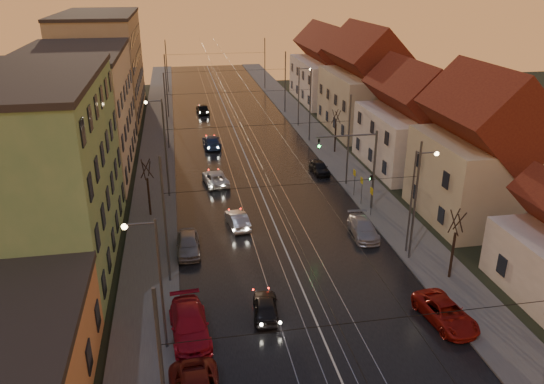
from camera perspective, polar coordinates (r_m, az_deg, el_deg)
ground at (r=30.64m, az=6.19°, el=-16.87°), size 160.00×160.00×0.00m
road at (r=65.93m, az=-3.50°, el=5.34°), size 16.00×120.00×0.04m
sidewalk_left at (r=65.56m, az=-12.23°, el=4.81°), size 4.00×120.00×0.15m
sidewalk_right at (r=67.76m, az=4.97°, el=5.82°), size 4.00×120.00×0.15m
tram_rail_0 at (r=65.71m, az=-5.41°, el=5.25°), size 0.06×120.00×0.03m
tram_rail_1 at (r=65.84m, az=-4.17°, el=5.33°), size 0.06×120.00×0.03m
tram_rail_2 at (r=66.01m, az=-2.83°, el=5.40°), size 0.06×120.00×0.03m
tram_rail_3 at (r=66.20m, az=-1.60°, el=5.47°), size 0.06×120.00×0.03m
apartment_left_1 at (r=40.10m, az=-24.40°, el=1.68°), size 10.00×18.00×13.00m
apartment_left_2 at (r=59.04m, az=-20.16°, el=8.00°), size 10.00×20.00×12.00m
apartment_left_3 at (r=82.18m, az=-17.76°, el=12.75°), size 10.00×24.00×14.00m
house_right_1 at (r=46.89m, az=21.56°, el=3.59°), size 8.67×10.20×10.80m
house_right_2 at (r=58.04m, az=14.96°, el=6.99°), size 9.18×12.24×9.20m
house_right_3 at (r=71.27m, az=10.03°, el=11.13°), size 9.18×14.28×11.50m
house_right_4 at (r=88.24m, az=5.98°, el=12.98°), size 9.18×16.32×10.00m
catenary_pole_l_1 at (r=34.94m, az=-11.43°, el=-3.19°), size 0.16×0.16×9.00m
catenary_pole_r_1 at (r=38.38m, az=15.12°, el=-1.14°), size 0.16×0.16×9.00m
catenary_pole_l_2 at (r=48.93m, az=-11.35°, el=4.32°), size 0.16×0.16×9.00m
catenary_pole_r_2 at (r=51.44m, az=8.22°, el=5.42°), size 0.16×0.16×9.00m
catenary_pole_l_3 at (r=63.38m, az=-11.30°, el=8.45°), size 0.16×0.16×9.00m
catenary_pole_r_3 at (r=65.34m, az=4.12°, el=9.23°), size 0.16×0.16×9.00m
catenary_pole_l_4 at (r=78.04m, az=-11.27°, el=11.03°), size 0.16×0.16×9.00m
catenary_pole_r_4 at (r=79.64m, az=1.43°, el=11.67°), size 0.16×0.16×9.00m
catenary_pole_l_5 at (r=95.77m, az=-11.25°, el=13.09°), size 0.16×0.16×9.00m
catenary_pole_r_5 at (r=97.08m, az=-0.77°, el=13.62°), size 0.16×0.16×9.00m
street_lamp_0 at (r=28.59m, az=-12.57°, el=-8.54°), size 1.75×0.32×8.00m
street_lamp_1 at (r=39.27m, az=15.25°, el=-0.00°), size 1.75×0.32×8.00m
street_lamp_2 at (r=54.58m, az=-11.89°, el=6.58°), size 1.75×0.32×8.00m
street_lamp_3 at (r=72.01m, az=3.14°, el=10.81°), size 1.75×0.32×8.00m
traffic_light_mast at (r=45.83m, az=9.82°, el=3.32°), size 5.30×0.32×7.20m
bare_tree_0 at (r=45.91m, az=-13.16°, el=0.27°), size 1.09×1.09×5.11m
bare_tree_1 at (r=37.55m, az=18.93°, el=-5.57°), size 1.09×1.09×5.11m
bare_tree_2 at (r=61.67m, az=6.85°, el=6.40°), size 1.09×1.09×5.11m
driving_car_0 at (r=32.91m, az=-0.70°, el=-12.22°), size 1.92×3.84×1.25m
driving_car_1 at (r=43.64m, az=-3.74°, el=-2.99°), size 1.87×4.09×1.30m
driving_car_2 at (r=52.66m, az=-6.12°, el=1.49°), size 2.68×4.84×1.28m
driving_car_3 at (r=64.25m, az=-6.51°, el=5.42°), size 2.07×4.93×1.42m
driving_car_4 at (r=80.61m, az=-7.46°, el=8.88°), size 2.00×4.34×1.44m
parked_left_2 at (r=31.59m, az=-8.86°, el=-13.92°), size 2.49×5.35×1.51m
parked_left_3 at (r=40.11m, az=-9.01°, el=-5.53°), size 1.75×4.26×1.44m
parked_right_0 at (r=33.95m, az=18.17°, el=-12.24°), size 2.75×4.95×1.31m
parked_right_1 at (r=42.74m, az=9.79°, el=-3.85°), size 2.18×4.66×1.31m
parked_right_2 at (r=55.56m, az=5.11°, el=2.66°), size 1.74×3.85×1.28m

